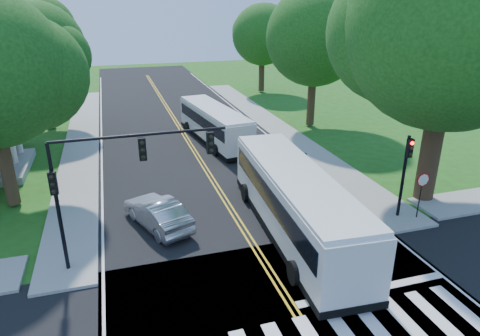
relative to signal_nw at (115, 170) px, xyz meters
name	(u,v)px	position (x,y,z in m)	size (l,w,h in m)	color
ground	(310,336)	(5.86, -6.43, -4.38)	(140.00, 140.00, 0.00)	#264E13
road	(200,161)	(5.86, 11.57, -4.37)	(14.00, 96.00, 0.01)	black
cross_road	(310,336)	(5.86, -6.43, -4.37)	(60.00, 12.00, 0.01)	black
center_line	(190,144)	(5.86, 15.57, -4.36)	(0.36, 70.00, 0.01)	gold
edge_line_w	(102,152)	(-0.94, 15.57, -4.36)	(0.12, 70.00, 0.01)	silver
edge_line_e	(269,137)	(12.66, 15.57, -4.36)	(0.12, 70.00, 0.01)	silver
stop_bar	(372,289)	(9.36, -4.83, -4.36)	(6.60, 0.40, 0.01)	silver
sidewalk_nw	(82,142)	(-2.44, 18.57, -4.30)	(2.60, 40.00, 0.15)	gray
sidewalk_ne	(273,125)	(14.16, 18.57, -4.30)	(2.60, 40.00, 0.15)	gray
tree_ne_big	(452,25)	(16.86, 1.57, 5.24)	(10.80, 10.80, 14.91)	#351D15
tree_west_far	(39,48)	(-5.14, 23.57, 2.62)	(7.60, 7.60, 10.67)	#351D15
tree_east_mid	(315,37)	(17.36, 17.57, 3.48)	(8.40, 8.40, 11.93)	#351D15
tree_east_far	(262,35)	(18.36, 33.57, 2.48)	(7.20, 7.20, 10.34)	#351D15
signal_nw	(115,170)	(0.00, 0.00, 0.00)	(7.15, 0.46, 5.66)	black
signal_ne	(406,166)	(14.06, 0.01, -1.41)	(0.30, 0.46, 4.40)	black
stop_sign	(422,185)	(14.86, -0.45, -2.35)	(0.76, 0.08, 2.53)	black
bus_lead	(295,201)	(8.11, 0.19, -2.64)	(3.62, 12.79, 3.28)	silver
bus_follow	(214,124)	(7.93, 15.73, -2.90)	(3.73, 11.00, 2.79)	silver
hatchback	(158,213)	(1.80, 2.81, -3.60)	(1.63, 4.67, 1.54)	#B7B9BF
suv	(288,159)	(11.43, 8.66, -3.78)	(1.94, 4.20, 1.17)	silver
dark_sedan	(283,153)	(11.48, 9.79, -3.78)	(1.64, 4.03, 1.17)	black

